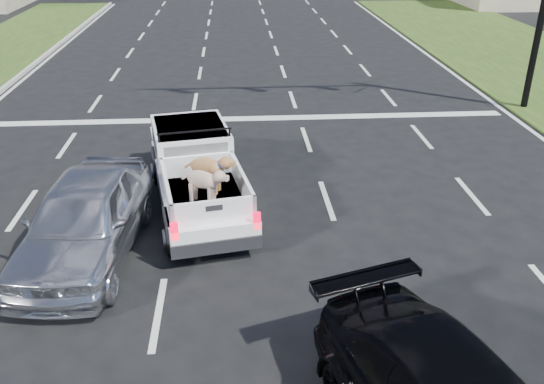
{
  "coord_description": "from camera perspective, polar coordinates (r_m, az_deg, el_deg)",
  "views": [
    {
      "loc": [
        -0.36,
        -7.95,
        6.15
      ],
      "look_at": [
        0.32,
        2.0,
        1.24
      ],
      "focal_mm": 38.0,
      "sensor_mm": 36.0,
      "label": 1
    }
  ],
  "objects": [
    {
      "name": "silver_sedan",
      "position": [
        11.65,
        -18.07,
        -2.53
      ],
      "size": [
        2.3,
        4.85,
        1.6
      ],
      "primitive_type": "imported",
      "rotation": [
        0.0,
        0.0,
        -0.09
      ],
      "color": "silver",
      "rests_on": "ground"
    },
    {
      "name": "ground",
      "position": [
        10.05,
        -1.06,
        -11.51
      ],
      "size": [
        160.0,
        160.0,
        0.0
      ],
      "primitive_type": "plane",
      "color": "black",
      "rests_on": "ground"
    },
    {
      "name": "pickup_truck",
      "position": [
        13.05,
        -7.43,
        2.02
      ],
      "size": [
        2.61,
        5.11,
        1.83
      ],
      "rotation": [
        0.0,
        0.0,
        0.19
      ],
      "color": "black",
      "rests_on": "ground"
    },
    {
      "name": "road_markings",
      "position": [
        15.76,
        -2.29,
        3.23
      ],
      "size": [
        17.75,
        60.0,
        0.01
      ],
      "color": "silver",
      "rests_on": "ground"
    }
  ]
}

